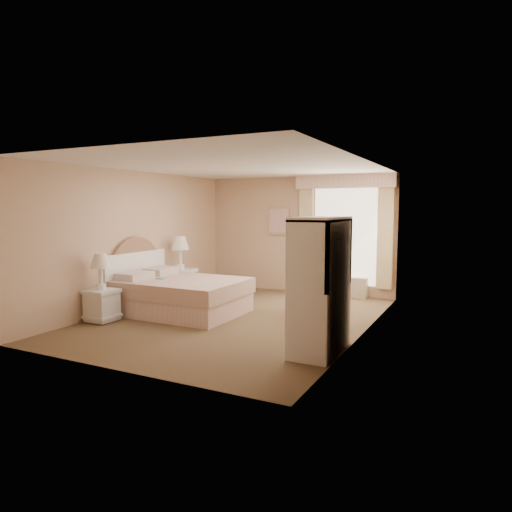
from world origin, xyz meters
The scene contains 9 objects.
room centered at (0.00, 0.00, 1.25)m, with size 4.21×5.51×2.51m.
window centered at (1.05, 2.65, 1.34)m, with size 2.05×0.22×2.51m.
framed_art centered at (-0.45, 2.71, 1.55)m, with size 0.52×0.04×0.62m.
bed centered at (-1.12, -0.10, 0.34)m, with size 2.09×1.59×1.40m.
nightstand_near centered at (-1.84, -1.17, 0.41)m, with size 0.45×0.45×1.09m.
nightstand_far centered at (-1.84, 0.97, 0.47)m, with size 0.51×0.51×1.24m.
round_table centered at (0.85, 1.30, 0.50)m, with size 0.71×0.71×0.75m.
cafe_chair centered at (0.94, 0.93, 0.54)m, with size 0.55×0.55×0.94m.
armoire centered at (1.81, -1.08, 0.71)m, with size 0.52×1.03×1.72m.
Camera 1 is at (3.62, -6.51, 1.83)m, focal length 32.00 mm.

